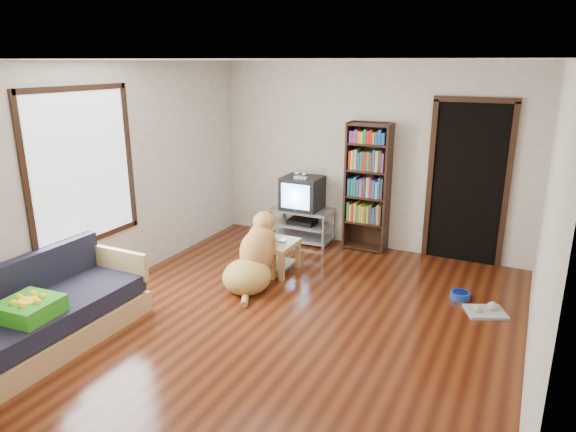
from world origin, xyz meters
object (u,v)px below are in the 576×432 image
at_px(crt_tv, 303,192).
at_px(tv_stand, 302,223).
at_px(dog_bowl, 460,295).
at_px(sofa, 53,314).
at_px(green_cushion, 29,308).
at_px(laptop, 272,241).
at_px(bookshelf, 368,181).
at_px(coffee_table, 273,250).
at_px(dog, 254,260).
at_px(grey_rag, 485,312).

bearing_deg(crt_tv, tv_stand, -90.00).
xyz_separation_m(dog_bowl, sofa, (-3.40, -2.63, 0.22)).
distance_m(green_cushion, laptop, 2.89).
xyz_separation_m(bookshelf, coffee_table, (-0.80, -1.30, -0.72)).
distance_m(tv_stand, sofa, 3.76).
distance_m(crt_tv, sofa, 3.81).
bearing_deg(dog_bowl, dog, -162.67).
height_order(grey_rag, dog, dog).
xyz_separation_m(laptop, bookshelf, (0.80, 1.33, 0.59)).
bearing_deg(laptop, crt_tv, 85.50).
bearing_deg(coffee_table, grey_rag, -0.86).
bearing_deg(grey_rag, sofa, -147.23).
bearing_deg(bookshelf, coffee_table, -121.60).
xyz_separation_m(laptop, coffee_table, (-0.00, 0.03, -0.13)).
height_order(tv_stand, crt_tv, crt_tv).
height_order(dog_bowl, grey_rag, dog_bowl).
bearing_deg(coffee_table, green_cushion, -110.04).
bearing_deg(grey_rag, laptop, 179.81).
bearing_deg(dog, green_cushion, -114.07).
bearing_deg(dog_bowl, grey_rag, -39.81).
distance_m(grey_rag, sofa, 4.41).
height_order(dog_bowl, coffee_table, coffee_table).
bearing_deg(green_cushion, bookshelf, 61.15).
xyz_separation_m(crt_tv, sofa, (-0.97, -3.65, -0.48)).
bearing_deg(laptop, tv_stand, 85.62).
xyz_separation_m(grey_rag, crt_tv, (-2.73, 1.27, 0.73)).
relative_size(green_cushion, laptop, 1.42).
height_order(dog_bowl, sofa, sofa).
distance_m(green_cushion, grey_rag, 4.51).
xyz_separation_m(bookshelf, dog, (-0.80, -1.80, -0.67)).
relative_size(laptop, tv_stand, 0.36).
bearing_deg(dog_bowl, crt_tv, 157.26).
height_order(dog_bowl, dog, dog).
bearing_deg(crt_tv, dog_bowl, -22.74).
relative_size(crt_tv, dog, 0.53).
height_order(laptop, coffee_table, laptop).
relative_size(crt_tv, sofa, 0.32).
relative_size(green_cushion, dog, 0.42).
height_order(crt_tv, coffee_table, crt_tv).
bearing_deg(sofa, coffee_table, 65.13).
distance_m(green_cushion, coffee_table, 2.92).
bearing_deg(dog, laptop, 90.13).
height_order(green_cushion, grey_rag, green_cushion).
bearing_deg(bookshelf, crt_tv, -175.68).
bearing_deg(bookshelf, dog_bowl, -36.38).
bearing_deg(coffee_table, laptop, -90.00).
height_order(coffee_table, dog, dog).
relative_size(green_cushion, crt_tv, 0.79).
bearing_deg(dog, crt_tv, 94.97).
distance_m(laptop, dog_bowl, 2.32).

